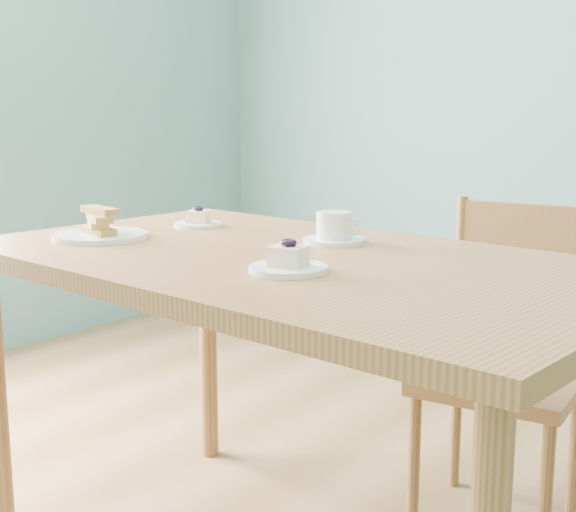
# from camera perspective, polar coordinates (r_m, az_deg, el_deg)

# --- Properties ---
(room) EXTENTS (5.01, 5.01, 2.71)m
(room) POSITION_cam_1_polar(r_m,az_deg,el_deg) (1.57, 4.36, 17.24)
(room) COLOR #966C46
(room) RESTS_ON ground
(dining_table) EXTENTS (1.60, 0.98, 0.83)m
(dining_table) POSITION_cam_1_polar(r_m,az_deg,el_deg) (1.85, 0.34, -2.48)
(dining_table) COLOR #9E643C
(dining_table) RESTS_ON ground
(dining_chair) EXTENTS (0.46, 0.44, 0.90)m
(dining_chair) POSITION_cam_1_polar(r_m,az_deg,el_deg) (2.33, 15.19, -7.38)
(dining_chair) COLOR #9E643C
(dining_chair) RESTS_ON ground
(cheesecake_plate_near) EXTENTS (0.16, 0.16, 0.07)m
(cheesecake_plate_near) POSITION_cam_1_polar(r_m,az_deg,el_deg) (1.65, 0.02, -0.52)
(cheesecake_plate_near) COLOR white
(cheesecake_plate_near) RESTS_ON dining_table
(cheesecake_plate_far) EXTENTS (0.14, 0.14, 0.06)m
(cheesecake_plate_far) POSITION_cam_1_polar(r_m,az_deg,el_deg) (2.29, -6.39, 2.48)
(cheesecake_plate_far) COLOR white
(cheesecake_plate_far) RESTS_ON dining_table
(coffee_cup) EXTENTS (0.15, 0.15, 0.08)m
(coffee_cup) POSITION_cam_1_polar(r_m,az_deg,el_deg) (2.00, 3.32, 1.88)
(coffee_cup) COLOR white
(coffee_cup) RESTS_ON dining_table
(biscotti_plate) EXTENTS (0.24, 0.24, 0.08)m
(biscotti_plate) POSITION_cam_1_polar(r_m,az_deg,el_deg) (2.12, -13.23, 1.87)
(biscotti_plate) COLOR white
(biscotti_plate) RESTS_ON dining_table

